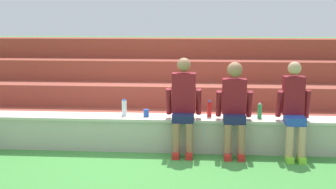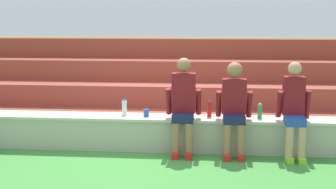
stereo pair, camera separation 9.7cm
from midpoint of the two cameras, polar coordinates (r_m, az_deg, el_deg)
ground_plane at (r=7.00m, az=-3.12°, el=-7.23°), size 80.00×80.00×0.00m
stone_seating_wall at (r=7.14m, az=-2.90°, el=-4.61°), size 7.52×0.49×0.51m
brick_bleachers at (r=9.17m, az=-1.18°, el=0.64°), size 11.15×2.56×1.58m
person_left_of_center at (r=6.79m, az=1.53°, el=-1.09°), size 0.53×0.54×1.43m
person_center at (r=6.78m, az=7.83°, el=-1.34°), size 0.53×0.55×1.38m
person_right_of_center at (r=6.87m, az=15.00°, el=-1.62°), size 0.48×0.58×1.39m
water_bottle_center_gap at (r=7.15m, az=-5.84°, el=-1.65°), size 0.07×0.07×0.25m
water_bottle_near_right at (r=7.05m, az=10.92°, el=-2.04°), size 0.06×0.06×0.23m
water_bottle_mid_right at (r=7.05m, az=4.76°, el=-1.82°), size 0.07×0.07×0.25m
plastic_cup_right_end at (r=7.05m, az=-3.12°, el=-2.31°), size 0.08×0.08×0.11m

